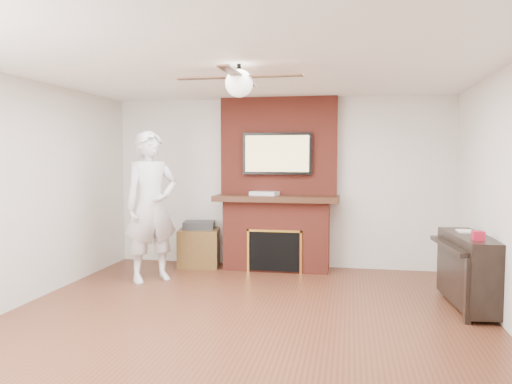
% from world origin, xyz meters
% --- Properties ---
extents(room_shell, '(5.36, 5.86, 2.86)m').
position_xyz_m(room_shell, '(0.00, 0.00, 1.25)').
color(room_shell, '#4D2516').
rests_on(room_shell, ground).
extents(fireplace, '(1.78, 0.64, 2.50)m').
position_xyz_m(fireplace, '(0.00, 2.55, 1.00)').
color(fireplace, maroon).
rests_on(fireplace, ground).
extents(tv, '(1.00, 0.08, 0.60)m').
position_xyz_m(tv, '(0.00, 2.50, 1.68)').
color(tv, black).
rests_on(tv, fireplace).
extents(ceiling_fan, '(1.21, 1.21, 0.31)m').
position_xyz_m(ceiling_fan, '(-0.00, 0.00, 2.33)').
color(ceiling_fan, black).
rests_on(ceiling_fan, room_shell).
extents(person, '(0.86, 0.85, 1.97)m').
position_xyz_m(person, '(-1.52, 1.51, 0.99)').
color(person, silver).
rests_on(person, ground).
extents(side_table, '(0.67, 0.67, 0.67)m').
position_xyz_m(side_table, '(-1.17, 2.48, 0.31)').
color(side_table, '#4F3516').
rests_on(side_table, ground).
extents(piano, '(0.56, 1.25, 0.89)m').
position_xyz_m(piano, '(2.31, 1.01, 0.43)').
color(piano, black).
rests_on(piano, ground).
extents(cable_box, '(0.43, 0.30, 0.06)m').
position_xyz_m(cable_box, '(-0.18, 2.45, 1.11)').
color(cable_box, silver).
rests_on(cable_box, fireplace).
extents(candle_orange, '(0.08, 0.08, 0.11)m').
position_xyz_m(candle_orange, '(-0.24, 2.37, 0.06)').
color(candle_orange, '#DD4A1A').
rests_on(candle_orange, ground).
extents(candle_green, '(0.08, 0.08, 0.09)m').
position_xyz_m(candle_green, '(-0.04, 2.35, 0.05)').
color(candle_green, '#32722D').
rests_on(candle_green, ground).
extents(candle_cream, '(0.09, 0.09, 0.12)m').
position_xyz_m(candle_cream, '(0.06, 2.30, 0.06)').
color(candle_cream, '#FAF4C7').
rests_on(candle_cream, ground).
extents(candle_blue, '(0.06, 0.06, 0.07)m').
position_xyz_m(candle_blue, '(0.15, 2.35, 0.04)').
color(candle_blue, '#3952AB').
rests_on(candle_blue, ground).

